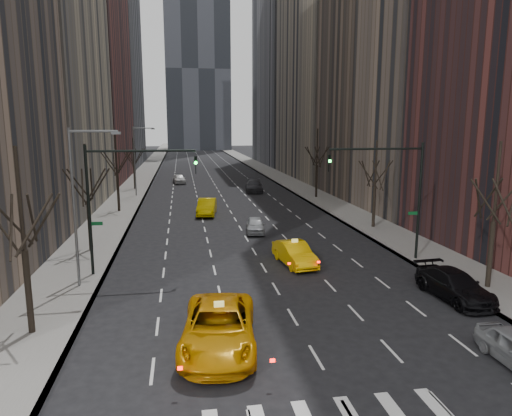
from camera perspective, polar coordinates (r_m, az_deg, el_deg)
name	(u,v)px	position (r m, az deg, el deg)	size (l,w,h in m)	color
ground	(316,357)	(19.60, 7.53, -18.00)	(400.00, 400.00, 0.00)	black
sidewalk_left	(143,176)	(87.26, -13.93, 3.91)	(4.50, 320.00, 0.15)	slate
sidewalk_right	(273,174)	(88.71, 2.08, 4.30)	(4.50, 320.00, 0.15)	slate
bld_left_far	(78,47)	(85.05, -21.37, 18.19)	(14.00, 28.00, 44.00)	brown
bld_left_deep	(104,33)	(115.55, -18.42, 20.09)	(14.00, 30.00, 60.00)	slate
bld_right_far	(332,34)	(86.25, 9.49, 20.63)	(14.00, 28.00, 50.00)	tan
bld_right_deep	(291,42)	(116.33, 4.35, 19.99)	(14.00, 30.00, 58.00)	slate
tree_lw_a	(25,251)	(22.26, -26.94, -4.86)	(3.36, 3.50, 8.28)	black
tree_lw_b	(88,202)	(35.59, -20.24, 0.67)	(3.36, 3.50, 7.82)	black
tree_lw_c	(117,175)	(51.22, -16.95, 3.96)	(3.36, 3.50, 8.74)	black
tree_lw_d	(134,165)	(69.07, -15.00, 5.17)	(3.36, 3.50, 7.36)	black
tree_rw_a	(493,223)	(28.81, 27.54, -1.68)	(3.36, 3.50, 8.28)	black
tree_rw_b	(375,188)	(42.51, 14.63, 2.44)	(3.36, 3.50, 7.82)	black
tree_rw_c	(317,167)	(59.28, 7.61, 5.11)	(3.36, 3.50, 8.74)	black
traffic_mast_left	(117,189)	(29.00, -17.02, 2.35)	(6.69, 0.39, 8.00)	black
traffic_mast_right	(397,183)	(32.09, 17.23, 3.06)	(6.69, 0.39, 8.00)	black
streetlight_near	(80,192)	(27.33, -21.18, 1.92)	(2.83, 0.22, 9.00)	slate
streetlight_far	(137,154)	(61.86, -14.64, 6.55)	(2.83, 0.22, 9.00)	slate
taxi_suv	(219,327)	(19.83, -4.68, -14.65)	(3.03, 6.57, 1.83)	orange
taxi_sedan	(295,253)	(30.92, 4.84, -5.69)	(1.65, 4.74, 1.56)	#FFBE05
silver_sedan_ahead	(255,225)	(39.97, -0.09, -2.15)	(1.57, 3.91, 1.33)	#ADB1B6
parked_suv_black	(454,285)	(27.16, 23.56, -8.85)	(2.14, 5.27, 1.53)	black
far_taxi	(207,207)	(48.14, -6.16, 0.14)	(1.80, 5.17, 1.70)	#DFBC04
far_suv_grey	(254,186)	(64.78, -0.24, 2.77)	(2.31, 5.68, 1.65)	#2D2C31
far_car_white	(179,179)	(75.21, -9.58, 3.62)	(1.80, 4.48, 1.53)	silver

